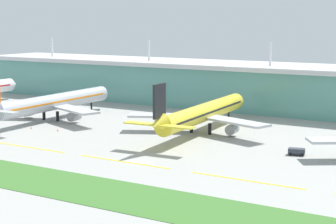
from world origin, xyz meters
TOP-DOWN VIEW (x-y plane):
  - ground_plane at (0.00, 0.00)m, footprint 600.00×600.00m
  - terminal_building at (-0.00, 98.11)m, footprint 288.00×34.00m
  - airliner_near_middle at (-61.55, 36.50)m, footprint 48.79×67.08m
  - airliner_center at (-3.59, 42.79)m, footprint 48.69×68.92m
  - taxiway_stripe_mid_west at (-37.00, -1.97)m, footprint 28.00×0.70m
  - taxiway_stripe_centre at (-3.00, -1.97)m, footprint 28.00×0.70m
  - taxiway_stripe_mid_east at (31.00, -1.97)m, footprint 28.00×0.70m
  - grass_verge at (0.00, -25.91)m, footprint 300.00×18.00m
  - pushback_tug at (32.69, 28.20)m, footprint 4.84×3.37m
  - safety_cone_left_wingtip at (-56.32, 19.63)m, footprint 0.56×0.56m
  - safety_cone_right_wingtip at (-45.65, 20.83)m, footprint 0.56×0.56m

SIDE VIEW (x-z plane):
  - ground_plane at x=0.00m, z-range 0.00..0.00m
  - taxiway_stripe_mid_west at x=-37.00m, z-range 0.00..0.04m
  - taxiway_stripe_centre at x=-3.00m, z-range 0.00..0.04m
  - taxiway_stripe_mid_east at x=31.00m, z-range 0.00..0.04m
  - grass_verge at x=0.00m, z-range 0.00..0.10m
  - safety_cone_left_wingtip at x=-56.32m, z-range 0.00..0.70m
  - safety_cone_right_wingtip at x=-45.65m, z-range 0.00..0.70m
  - pushback_tug at x=32.69m, z-range 0.18..2.03m
  - airliner_near_middle at x=-61.55m, z-range -3.00..15.90m
  - airliner_center at x=-3.59m, z-range -3.00..15.90m
  - terminal_building at x=0.00m, z-range -4.30..23.12m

